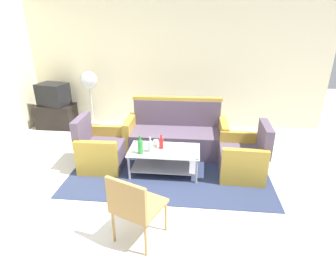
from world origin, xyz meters
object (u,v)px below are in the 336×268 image
(pedestal_fan, at_px, (89,83))
(couch, at_px, (176,136))
(bottle_green, at_px, (140,146))
(coffee_table, at_px, (164,158))
(cup, at_px, (156,143))
(television, at_px, (53,94))
(bottle_red, at_px, (161,143))
(armchair_left, at_px, (101,150))
(wicker_chair, at_px, (134,204))
(bottle_clear, at_px, (150,146))
(tv_stand, at_px, (57,116))
(armchair_right, at_px, (244,158))

(pedestal_fan, bearing_deg, couch, -27.35)
(couch, distance_m, bottle_green, 1.08)
(coffee_table, relative_size, cup, 11.00)
(bottle_green, bearing_deg, cup, 56.34)
(television, bearing_deg, bottle_red, 159.79)
(cup, bearing_deg, bottle_green, -123.66)
(bottle_green, bearing_deg, couch, 63.90)
(armchair_left, distance_m, wicker_chair, 1.88)
(television, bearing_deg, pedestal_fan, -163.58)
(pedestal_fan, bearing_deg, bottle_green, -52.89)
(couch, relative_size, bottle_clear, 7.47)
(bottle_clear, height_order, cup, bottle_clear)
(bottle_clear, height_order, wicker_chair, wicker_chair)
(couch, relative_size, television, 2.65)
(cup, height_order, wicker_chair, wicker_chair)
(armchair_left, bearing_deg, pedestal_fan, -157.72)
(bottle_green, xyz_separation_m, pedestal_fan, (-1.48, 1.96, 0.49))
(cup, height_order, tv_stand, tv_stand)
(couch, relative_size, pedestal_fan, 1.43)
(couch, bearing_deg, bottle_clear, 68.62)
(coffee_table, xyz_separation_m, wicker_chair, (-0.15, -1.49, 0.22))
(tv_stand, bearing_deg, armchair_left, -45.95)
(wicker_chair, bearing_deg, television, 150.53)
(bottle_clear, bearing_deg, bottle_red, 40.09)
(armchair_left, xyz_separation_m, bottle_clear, (0.87, -0.21, 0.21))
(bottle_green, height_order, tv_stand, bottle_green)
(armchair_left, bearing_deg, television, -137.80)
(coffee_table, height_order, cup, cup)
(bottle_clear, distance_m, television, 3.07)
(couch, height_order, bottle_clear, couch)
(armchair_right, relative_size, coffee_table, 0.77)
(wicker_chair, bearing_deg, tv_stand, 150.55)
(couch, xyz_separation_m, pedestal_fan, (-1.95, 1.01, 0.70))
(coffee_table, distance_m, bottle_clear, 0.32)
(bottle_green, bearing_deg, bottle_red, 35.09)
(armchair_right, relative_size, bottle_clear, 3.51)
(armchair_left, bearing_deg, bottle_green, 67.11)
(wicker_chair, bearing_deg, coffee_table, 107.30)
(coffee_table, bearing_deg, pedestal_fan, 135.36)
(bottle_green, relative_size, television, 0.44)
(couch, relative_size, bottle_green, 6.02)
(armchair_left, xyz_separation_m, coffee_table, (1.08, -0.13, -0.02))
(armchair_left, relative_size, pedestal_fan, 0.67)
(bottle_green, bearing_deg, tv_stand, 140.38)
(couch, height_order, pedestal_fan, pedestal_fan)
(bottle_green, bearing_deg, television, 140.34)
(couch, distance_m, television, 2.96)
(coffee_table, bearing_deg, couch, 81.19)
(armchair_left, xyz_separation_m, armchair_right, (2.31, -0.05, 0.00))
(couch, height_order, armchair_right, couch)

